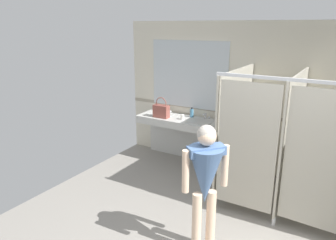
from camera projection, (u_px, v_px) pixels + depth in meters
wall_back at (309, 106)px, 5.16m from camera, size 6.92×0.12×2.67m
wall_back_tile_band at (306, 123)px, 5.19m from camera, size 6.92×0.01×0.06m
vanity_counter at (183, 128)px, 6.18m from camera, size 1.69×0.60×1.00m
mirror_panel at (189, 75)px, 6.07m from camera, size 1.59×0.02×1.28m
bathroom_stalls at (289, 140)px, 4.42m from camera, size 1.80×1.55×2.00m
person_standing at (205, 175)px, 3.53m from camera, size 0.56×0.56×1.57m
handbag at (161, 111)px, 6.05m from camera, size 0.31×0.14×0.40m
soap_dispenser at (192, 113)px, 6.09m from camera, size 0.07×0.07×0.19m
paper_cup at (182, 117)px, 5.94m from camera, size 0.07×0.07×0.10m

